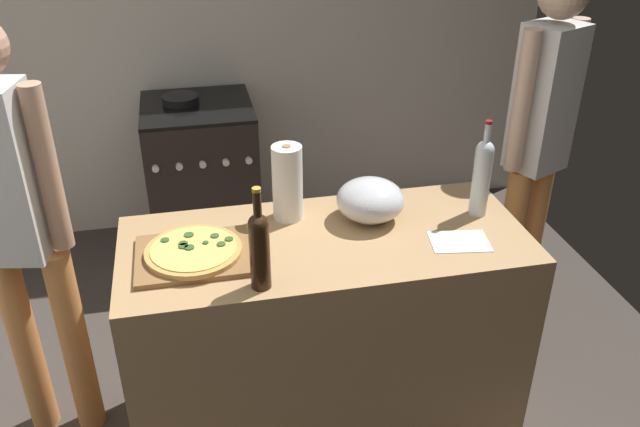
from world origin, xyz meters
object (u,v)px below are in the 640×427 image
paper_towel_roll (287,183)px  person_in_red (539,136)px  wine_bottle_clear (259,247)px  person_in_stripes (19,221)px  mixing_bowl (370,200)px  pizza (194,250)px  wine_bottle_dark (482,175)px  stove (203,179)px

paper_towel_roll → person_in_red: 1.23m
paper_towel_roll → person_in_red: (1.19, 0.29, -0.03)m
wine_bottle_clear → person_in_stripes: 0.93m
mixing_bowl → wine_bottle_clear: (-0.47, -0.36, 0.07)m
pizza → wine_bottle_clear: bearing=-46.4°
paper_towel_roll → wine_bottle_clear: (-0.16, -0.43, 0.00)m
wine_bottle_dark → person_in_red: 0.63m
wine_bottle_clear → wine_bottle_dark: size_ratio=0.94×
paper_towel_roll → wine_bottle_clear: bearing=-110.7°
mixing_bowl → wine_bottle_clear: 0.59m
mixing_bowl → person_in_stripes: bearing=175.4°
mixing_bowl → wine_bottle_clear: bearing=-142.8°
wine_bottle_dark → person_in_stripes: bearing=174.9°
stove → person_in_stripes: bearing=-117.7°
person_in_red → wine_bottle_dark: bearing=-138.1°
wine_bottle_dark → person_in_stripes: person_in_stripes is taller
mixing_bowl → paper_towel_roll: (-0.30, 0.08, 0.07)m
person_in_red → pizza: bearing=-161.9°
stove → person_in_red: (1.48, -1.03, 0.56)m
mixing_bowl → person_in_red: 0.97m
pizza → stove: (0.08, 1.54, -0.48)m
pizza → mixing_bowl: mixing_bowl is taller
paper_towel_roll → person_in_stripes: size_ratio=0.17×
mixing_bowl → person_in_stripes: person_in_stripes is taller
wine_bottle_clear → wine_bottle_dark: bearing=19.0°
wine_bottle_dark → stove: size_ratio=0.40×
wine_bottle_clear → stove: (-0.12, 1.76, -0.60)m
person_in_stripes → person_in_red: 2.18m
mixing_bowl → stove: size_ratio=0.27×
wine_bottle_dark → paper_towel_roll: bearing=170.1°
pizza → person_in_red: person_in_red is taller
mixing_bowl → stove: bearing=112.9°
pizza → wine_bottle_clear: size_ratio=0.93×
paper_towel_roll → stove: paper_towel_roll is taller
wine_bottle_clear → pizza: bearing=133.6°
paper_towel_roll → stove: 1.48m
paper_towel_roll → pizza: bearing=-149.7°
wine_bottle_clear → person_in_stripes: bearing=150.4°
mixing_bowl → wine_bottle_dark: bearing=-6.7°
wine_bottle_clear → person_in_red: size_ratio=0.21×
wine_bottle_dark → person_in_stripes: 1.70m
wine_bottle_clear → wine_bottle_dark: 0.94m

